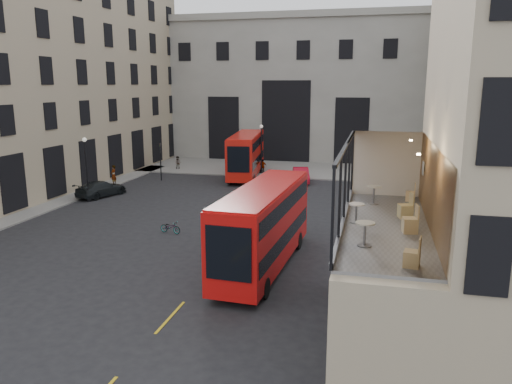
% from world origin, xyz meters
% --- Properties ---
extents(ground, '(140.00, 140.00, 0.00)m').
position_xyz_m(ground, '(0.00, 0.00, 0.00)').
color(ground, black).
rests_on(ground, ground).
extents(host_building_main, '(7.26, 11.40, 15.10)m').
position_xyz_m(host_building_main, '(9.95, 0.00, 7.79)').
color(host_building_main, tan).
rests_on(host_building_main, ground).
extents(host_frontage, '(3.00, 11.00, 4.50)m').
position_xyz_m(host_frontage, '(6.50, 0.00, 2.25)').
color(host_frontage, tan).
rests_on(host_frontage, ground).
extents(cafe_floor, '(3.00, 10.00, 0.10)m').
position_xyz_m(cafe_floor, '(6.50, 0.00, 4.55)').
color(cafe_floor, slate).
rests_on(cafe_floor, host_frontage).
extents(gateway, '(35.00, 10.60, 18.00)m').
position_xyz_m(gateway, '(-5.00, 47.99, 9.39)').
color(gateway, '#9F9D94').
rests_on(gateway, ground).
extents(pavement_far, '(40.00, 12.00, 0.12)m').
position_xyz_m(pavement_far, '(-6.00, 38.00, 0.06)').
color(pavement_far, slate).
rests_on(pavement_far, ground).
extents(traffic_light_near, '(0.16, 0.20, 3.80)m').
position_xyz_m(traffic_light_near, '(-1.00, 12.00, 2.42)').
color(traffic_light_near, black).
rests_on(traffic_light_near, ground).
extents(traffic_light_far, '(0.16, 0.20, 3.80)m').
position_xyz_m(traffic_light_far, '(-15.00, 28.00, 2.42)').
color(traffic_light_far, black).
rests_on(traffic_light_far, ground).
extents(street_lamp_a, '(0.36, 0.36, 5.33)m').
position_xyz_m(street_lamp_a, '(-17.00, 18.00, 2.39)').
color(street_lamp_a, black).
rests_on(street_lamp_a, ground).
extents(street_lamp_b, '(0.36, 0.36, 5.33)m').
position_xyz_m(street_lamp_b, '(-6.00, 34.00, 2.39)').
color(street_lamp_b, black).
rests_on(street_lamp_b, ground).
extents(bus_near, '(3.06, 11.03, 4.36)m').
position_xyz_m(bus_near, '(0.50, 6.64, 2.45)').
color(bus_near, red).
rests_on(bus_near, ground).
extents(bus_far, '(3.97, 11.48, 4.49)m').
position_xyz_m(bus_far, '(-7.19, 32.15, 2.52)').
color(bus_far, red).
rests_on(bus_far, ground).
extents(car_a, '(2.51, 4.06, 1.29)m').
position_xyz_m(car_a, '(-4.50, 21.14, 0.64)').
color(car_a, '#96999E').
rests_on(car_a, ground).
extents(car_b, '(2.39, 4.53, 1.42)m').
position_xyz_m(car_b, '(-1.16, 30.56, 0.71)').
color(car_b, '#A80A1D').
rests_on(car_b, ground).
extents(car_c, '(3.28, 5.08, 1.37)m').
position_xyz_m(car_c, '(-17.00, 20.00, 0.68)').
color(car_c, black).
rests_on(car_c, ground).
extents(bicycle, '(1.60, 0.84, 0.80)m').
position_xyz_m(bicycle, '(-6.81, 11.23, 0.40)').
color(bicycle, gray).
rests_on(bicycle, ground).
extents(cyclist, '(0.46, 0.61, 1.52)m').
position_xyz_m(cyclist, '(-3.40, 18.20, 0.76)').
color(cyclist, yellow).
rests_on(cyclist, ground).
extents(pedestrian_a, '(0.85, 0.72, 1.56)m').
position_xyz_m(pedestrian_a, '(-15.76, 34.33, 0.78)').
color(pedestrian_a, gray).
rests_on(pedestrian_a, ground).
extents(pedestrian_b, '(1.36, 1.15, 1.83)m').
position_xyz_m(pedestrian_b, '(-9.04, 38.71, 0.91)').
color(pedestrian_b, gray).
rests_on(pedestrian_b, ground).
extents(pedestrian_c, '(0.96, 0.88, 1.58)m').
position_xyz_m(pedestrian_c, '(-5.90, 34.32, 0.79)').
color(pedestrian_c, gray).
rests_on(pedestrian_c, ground).
extents(pedestrian_d, '(0.89, 1.11, 1.97)m').
position_xyz_m(pedestrian_d, '(6.60, 32.17, 0.98)').
color(pedestrian_d, gray).
rests_on(pedestrian_d, ground).
extents(pedestrian_e, '(0.46, 0.70, 1.92)m').
position_xyz_m(pedestrian_e, '(-18.53, 24.86, 0.96)').
color(pedestrian_e, gray).
rests_on(pedestrian_e, ground).
extents(cafe_table_near, '(0.61, 0.61, 0.76)m').
position_xyz_m(cafe_table_near, '(5.81, -2.64, 5.11)').
color(cafe_table_near, beige).
rests_on(cafe_table_near, cafe_floor).
extents(cafe_table_mid, '(0.57, 0.57, 0.72)m').
position_xyz_m(cafe_table_mid, '(5.44, 0.02, 5.07)').
color(cafe_table_mid, silver).
rests_on(cafe_table_mid, cafe_floor).
extents(cafe_table_far, '(0.61, 0.61, 0.76)m').
position_xyz_m(cafe_table_far, '(6.02, 3.18, 5.10)').
color(cafe_table_far, beige).
rests_on(cafe_table_far, cafe_floor).
extents(cafe_chair_a, '(0.49, 0.49, 0.86)m').
position_xyz_m(cafe_chair_a, '(7.15, -4.19, 4.86)').
color(cafe_chair_a, tan).
rests_on(cafe_chair_a, cafe_floor).
extents(cafe_chair_b, '(0.55, 0.55, 0.97)m').
position_xyz_m(cafe_chair_b, '(7.28, -0.82, 4.90)').
color(cafe_chair_b, tan).
rests_on(cafe_chair_b, cafe_floor).
extents(cafe_chair_c, '(0.59, 0.59, 0.97)m').
position_xyz_m(cafe_chair_c, '(7.22, 1.12, 4.89)').
color(cafe_chair_c, '#D0BA78').
rests_on(cafe_chair_c, cafe_floor).
extents(cafe_chair_d, '(0.42, 0.42, 0.78)m').
position_xyz_m(cafe_chair_d, '(7.57, 4.09, 4.84)').
color(cafe_chair_d, '#DCB87F').
rests_on(cafe_chair_d, cafe_floor).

